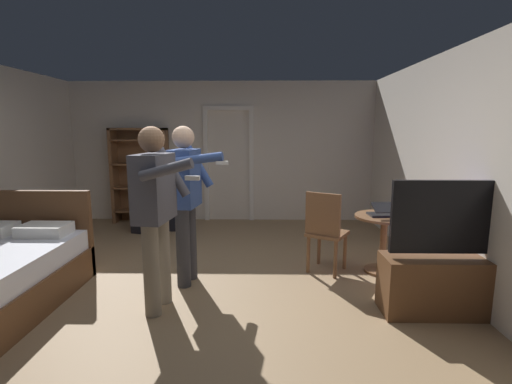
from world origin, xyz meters
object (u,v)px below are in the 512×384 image
side_table (384,234)px  person_blue_shirt (156,205)px  bottle_on_table (400,209)px  suitcase_small (149,219)px  tv_flatscreen (449,276)px  wooden_chair (325,229)px  bookshelf (141,172)px  laptop (384,212)px  suitcase_dark (167,218)px  person_striped_shirt (186,194)px

side_table → person_blue_shirt: bearing=-158.2°
person_blue_shirt → bottle_on_table: bearing=19.2°
side_table → person_blue_shirt: 2.69m
side_table → suitcase_small: bearing=152.8°
tv_flatscreen → suitcase_small: (-3.66, 2.76, -0.15)m
tv_flatscreen → suitcase_small: tv_flatscreen is taller
wooden_chair → suitcase_small: size_ratio=2.16×
person_blue_shirt → bookshelf: bearing=110.2°
laptop → side_table: bearing=57.9°
bookshelf → bottle_on_table: size_ratio=7.17×
suitcase_dark → suitcase_small: suitcase_small is taller
side_table → suitcase_dark: size_ratio=1.43×
laptop → person_blue_shirt: person_blue_shirt is taller
wooden_chair → suitcase_small: bearing=146.4°
bookshelf → laptop: (3.67, -2.49, -0.19)m
tv_flatscreen → suitcase_dark: tv_flatscreen is taller
person_blue_shirt → suitcase_small: (-0.93, 2.71, -0.80)m
tv_flatscreen → suitcase_dark: bearing=139.5°
bookshelf → suitcase_small: (0.33, -0.71, -0.72)m
person_blue_shirt → suitcase_small: size_ratio=3.80×
bookshelf → suitcase_small: size_ratio=3.78×
side_table → wooden_chair: 0.71m
tv_flatscreen → side_table: tv_flatscreen is taller
side_table → wooden_chair: bearing=-176.7°
tv_flatscreen → suitcase_small: size_ratio=2.77×
laptop → person_blue_shirt: (-2.42, -0.94, 0.27)m
tv_flatscreen → person_striped_shirt: (-2.57, 0.67, 0.65)m
bottle_on_table → suitcase_dark: 3.84m
bookshelf → laptop: size_ratio=5.03×
bookshelf → suitcase_dark: bookshelf is taller
suitcase_small → side_table: bearing=-11.7°
suitcase_dark → suitcase_small: (-0.26, -0.15, 0.02)m
tv_flatscreen → suitcase_dark: 4.47m
laptop → person_striped_shirt: 2.30m
wooden_chair → bookshelf: bearing=140.3°
laptop → wooden_chair: bearing=179.8°
bottle_on_table → suitcase_dark: bearing=148.9°
laptop → wooden_chair: size_ratio=0.35×
suitcase_dark → suitcase_small: size_ratio=1.07×
side_table → person_striped_shirt: bearing=-171.3°
person_striped_shirt → suitcase_small: size_ratio=3.82×
wooden_chair → suitcase_small: 3.21m
person_striped_shirt → suitcase_dark: (-0.82, 2.23, -0.81)m
tv_flatscreen → suitcase_dark: (-3.39, 2.90, -0.17)m
bookshelf → bottle_on_table: 4.60m
person_blue_shirt → suitcase_dark: size_ratio=3.55×
bottle_on_table → side_table: bearing=150.3°
bottle_on_table → suitcase_small: 3.99m
suitcase_dark → suitcase_small: 0.30m
person_blue_shirt → person_striped_shirt: bearing=76.2°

